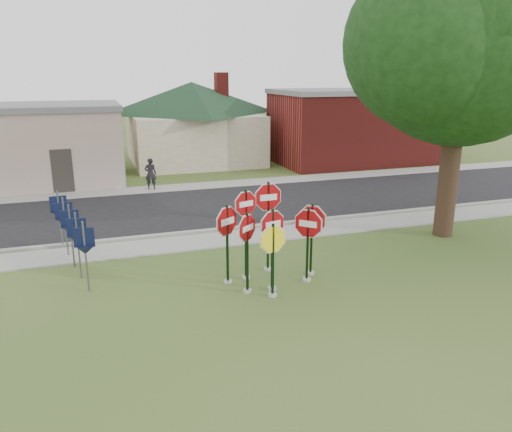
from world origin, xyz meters
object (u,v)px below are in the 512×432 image
object	(u,v)px
stop_sign_center	(272,239)
pedestrian	(151,174)
stop_sign_yellow	(273,252)
stop_sign_left	(247,243)
oak_tree	(464,36)

from	to	relation	value
stop_sign_center	pedestrian	xyz separation A→B (m)	(-1.63, 13.32, -0.62)
stop_sign_center	stop_sign_yellow	world-z (taller)	stop_sign_center
stop_sign_center	stop_sign_left	bearing A→B (deg)	174.81
stop_sign_center	oak_tree	xyz separation A→B (m)	(7.69, 2.55, 5.49)
stop_sign_yellow	oak_tree	size ratio (longest dim) A/B	0.20
stop_sign_center	pedestrian	size ratio (longest dim) A/B	1.52
stop_sign_yellow	stop_sign_left	world-z (taller)	stop_sign_left
stop_sign_left	pedestrian	xyz separation A→B (m)	(-0.93, 13.26, -0.57)
oak_tree	stop_sign_left	bearing A→B (deg)	-163.47
stop_sign_center	pedestrian	world-z (taller)	stop_sign_center
oak_tree	pedestrian	bearing A→B (deg)	130.85
stop_sign_center	oak_tree	bearing A→B (deg)	18.36
stop_sign_left	pedestrian	world-z (taller)	stop_sign_left
stop_sign_yellow	pedestrian	world-z (taller)	stop_sign_yellow
pedestrian	stop_sign_yellow	bearing A→B (deg)	103.20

